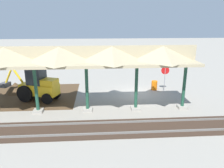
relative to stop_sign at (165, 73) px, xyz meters
name	(u,v)px	position (x,y,z in m)	size (l,w,h in m)	color
ground_plane	(137,94)	(2.80, 0.68, -1.73)	(120.00, 120.00, 0.00)	gray
dirt_work_zone	(28,96)	(12.78, 0.57, -1.73)	(8.83, 7.00, 0.01)	#4C3823
platform_canopy	(33,57)	(10.90, 4.34, 2.44)	(23.27, 3.20, 4.90)	#9E998E
rail_tracks	(155,127)	(2.80, 7.32, -1.70)	(60.00, 2.58, 0.15)	slate
stop_sign	(165,73)	(0.00, 0.00, 0.00)	(0.76, 0.08, 2.40)	gray
backhoe	(38,86)	(11.51, 1.67, -0.47)	(5.41, 2.92, 2.82)	yellow
dirt_mound	(16,92)	(14.19, -0.58, -1.73)	(4.47, 4.47, 1.90)	#4C3823
traffic_barrel	(154,85)	(0.87, -0.35, -1.28)	(0.56, 0.56, 0.90)	orange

